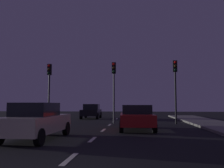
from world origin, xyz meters
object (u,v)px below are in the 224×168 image
object	(u,v)px
traffic_signal_right	(175,79)
car_adjacent_lane	(37,121)
traffic_signal_left	(49,81)
traffic_signal_center	(114,80)
car_stopped_ahead	(136,117)
car_oncoming_far	(91,111)

from	to	relation	value
traffic_signal_right	car_adjacent_lane	distance (m)	12.13
traffic_signal_left	traffic_signal_center	bearing A→B (deg)	0.00
traffic_signal_left	car_stopped_ahead	bearing A→B (deg)	-34.20
traffic_signal_left	car_oncoming_far	xyz separation A→B (m)	(2.39, 6.52, -2.61)
traffic_signal_left	car_oncoming_far	world-z (taller)	traffic_signal_left
traffic_signal_center	car_oncoming_far	xyz separation A→B (m)	(-2.94, 6.52, -2.65)
traffic_signal_right	car_stopped_ahead	size ratio (longest dim) A/B	1.11
traffic_signal_center	car_stopped_ahead	bearing A→B (deg)	-70.22
car_stopped_ahead	car_adjacent_lane	distance (m)	6.19
traffic_signal_center	car_adjacent_lane	bearing A→B (deg)	-105.70
traffic_signal_center	car_adjacent_lane	xyz separation A→B (m)	(-2.59, -9.22, -2.62)
traffic_signal_center	car_oncoming_far	bearing A→B (deg)	114.22
traffic_signal_left	traffic_signal_center	world-z (taller)	traffic_signal_center
traffic_signal_right	traffic_signal_center	bearing A→B (deg)	-180.00
traffic_signal_center	car_stopped_ahead	xyz separation A→B (m)	(1.72, -4.79, -2.66)
car_adjacent_lane	car_oncoming_far	bearing A→B (deg)	91.25
car_stopped_ahead	car_oncoming_far	world-z (taller)	car_oncoming_far
traffic_signal_center	car_adjacent_lane	size ratio (longest dim) A/B	1.10
traffic_signal_left	car_adjacent_lane	xyz separation A→B (m)	(2.73, -9.22, -2.58)
car_adjacent_lane	car_oncoming_far	xyz separation A→B (m)	(-0.34, 15.75, -0.03)
car_stopped_ahead	car_oncoming_far	bearing A→B (deg)	112.38
car_adjacent_lane	car_stopped_ahead	bearing A→B (deg)	45.78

